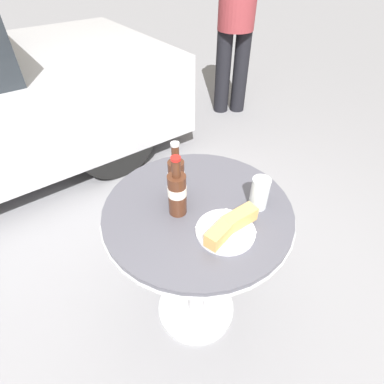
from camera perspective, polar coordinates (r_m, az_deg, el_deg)
name	(u,v)px	position (r m, az deg, el deg)	size (l,w,h in m)	color
ground_plane	(196,307)	(1.74, 0.76, -21.11)	(30.00, 30.00, 0.00)	gray
bistro_table	(197,240)	(1.27, 0.98, -9.12)	(0.73, 0.73, 0.76)	#B7B7BC
cola_bottle_left	(176,178)	(1.10, -2.98, 2.61)	(0.06, 0.06, 0.25)	#4C2819
cola_bottle_right	(177,192)	(1.05, -2.85, -0.02)	(0.07, 0.07, 0.24)	#4C2819
drinking_glass	(259,194)	(1.12, 12.69, -0.43)	(0.07, 0.07, 0.13)	silver
lunch_plate_near	(229,228)	(1.03, 7.01, -6.73)	(0.23, 0.21, 0.07)	white
pedestrian	(237,13)	(3.29, 8.52, 30.72)	(0.35, 0.35, 1.72)	black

